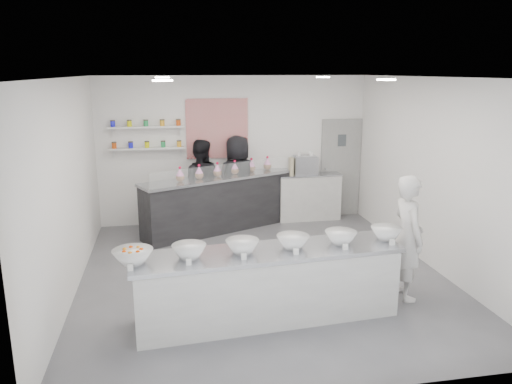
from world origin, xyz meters
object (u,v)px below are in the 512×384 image
(staff_left, at_px, (200,184))
(woman_prep, at_px, (408,238))
(espresso_ledge, at_px, (309,197))
(espresso_machine, at_px, (305,165))
(staff_right, at_px, (238,181))
(prep_counter, at_px, (268,285))
(back_bar, at_px, (227,202))

(staff_left, bearing_deg, woman_prep, 137.74)
(espresso_ledge, distance_m, espresso_machine, 0.69)
(staff_right, bearing_deg, prep_counter, 74.11)
(espresso_ledge, height_order, staff_right, staff_right)
(espresso_machine, bearing_deg, espresso_ledge, 0.00)
(back_bar, bearing_deg, woman_prep, -84.36)
(woman_prep, relative_size, staff_right, 0.94)
(staff_left, bearing_deg, espresso_machine, -163.88)
(prep_counter, bearing_deg, woman_prep, 3.62)
(prep_counter, xyz_separation_m, woman_prep, (2.01, 0.29, 0.41))
(staff_left, xyz_separation_m, staff_right, (0.76, 0.00, 0.03))
(espresso_machine, relative_size, staff_right, 0.26)
(espresso_ledge, distance_m, staff_right, 1.59)
(woman_prep, bearing_deg, staff_left, 35.27)
(back_bar, xyz_separation_m, espresso_machine, (1.69, 0.34, 0.62))
(woman_prep, distance_m, staff_left, 4.56)
(woman_prep, height_order, staff_left, staff_left)
(espresso_ledge, bearing_deg, staff_left, -177.75)
(prep_counter, distance_m, staff_right, 4.10)
(espresso_ledge, height_order, espresso_machine, espresso_machine)
(woman_prep, distance_m, staff_right, 4.18)
(prep_counter, xyz_separation_m, espresso_machine, (1.65, 4.16, 0.71))
(espresso_machine, relative_size, woman_prep, 0.28)
(back_bar, height_order, staff_left, staff_left)
(espresso_ledge, height_order, woman_prep, woman_prep)
(prep_counter, height_order, back_bar, back_bar)
(prep_counter, xyz_separation_m, staff_right, (0.22, 4.07, 0.46))
(espresso_machine, xyz_separation_m, woman_prep, (0.36, -3.87, -0.30))
(woman_prep, relative_size, staff_left, 0.98)
(staff_left, bearing_deg, staff_right, -166.23)
(staff_left, height_order, staff_right, staff_right)
(back_bar, relative_size, espresso_ledge, 2.65)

